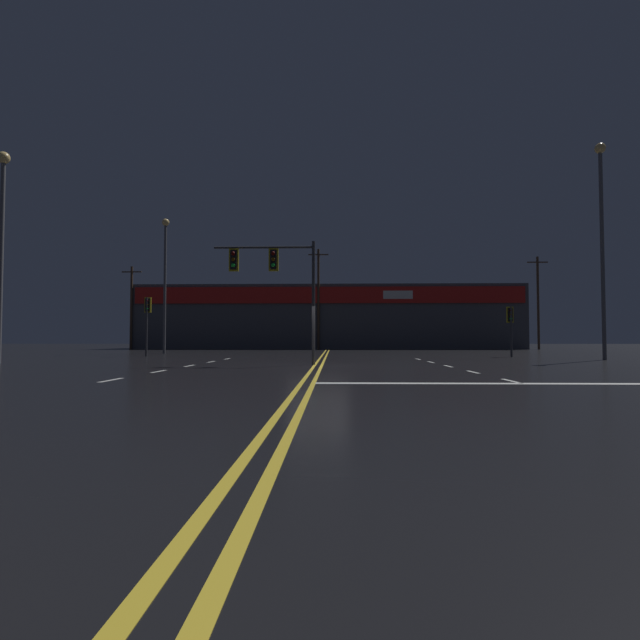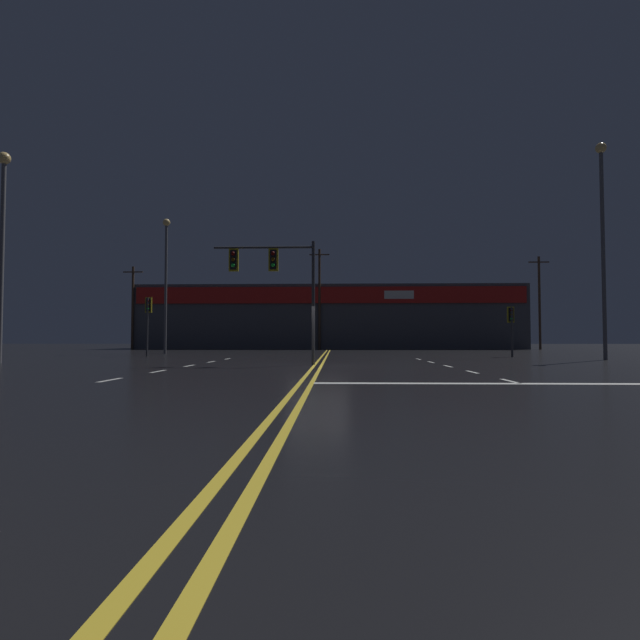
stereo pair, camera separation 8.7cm
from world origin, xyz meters
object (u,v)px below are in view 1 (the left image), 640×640
object	(u,v)px
traffic_signal_corner_northeast	(510,320)
streetlight_median_approach	(602,225)
traffic_signal_corner_northwest	(147,313)
traffic_signal_median	(272,271)
streetlight_far_left	(2,228)
streetlight_far_right	(165,268)

from	to	relation	value
traffic_signal_corner_northeast	streetlight_median_approach	xyz separation A→B (m)	(3.41, -4.29, 4.94)
traffic_signal_corner_northwest	traffic_signal_median	bearing A→B (deg)	-48.05
streetlight_median_approach	streetlight_far_left	world-z (taller)	streetlight_median_approach
traffic_signal_corner_northwest	streetlight_far_right	size ratio (longest dim) A/B	0.37
traffic_signal_corner_northwest	streetlight_median_approach	world-z (taller)	streetlight_median_approach
traffic_signal_corner_northwest	streetlight_far_left	world-z (taller)	streetlight_far_left
traffic_signal_corner_northwest	traffic_signal_corner_northeast	distance (m)	22.94
traffic_signal_corner_northeast	streetlight_far_left	size ratio (longest dim) A/B	0.32
traffic_signal_median	streetlight_far_left	xyz separation A→B (m)	(-12.54, 0.92, 2.14)
traffic_signal_corner_northwest	traffic_signal_corner_northeast	size ratio (longest dim) A/B	1.22
traffic_signal_median	streetlight_median_approach	distance (m)	18.14
traffic_signal_corner_northeast	streetlight_far_left	distance (m)	27.86
traffic_signal_corner_northeast	streetlight_far_right	size ratio (longest dim) A/B	0.30
traffic_signal_median	traffic_signal_corner_northeast	size ratio (longest dim) A/B	1.71
streetlight_median_approach	streetlight_far_right	xyz separation A→B (m)	(-27.25, 10.79, -0.69)
streetlight_median_approach	streetlight_far_right	world-z (taller)	streetlight_median_approach
traffic_signal_corner_northwest	streetlight_far_left	distance (m)	10.56
streetlight_far_left	streetlight_far_right	world-z (taller)	streetlight_far_right
traffic_signal_corner_northeast	streetlight_median_approach	bearing A→B (deg)	-51.52
traffic_signal_median	streetlight_median_approach	xyz separation A→B (m)	(16.98, 5.54, 3.17)
streetlight_median_approach	streetlight_far_left	bearing A→B (deg)	-171.11
traffic_signal_median	streetlight_far_left	world-z (taller)	streetlight_far_left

